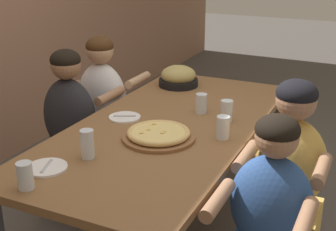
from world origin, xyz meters
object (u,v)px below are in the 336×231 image
object	(u,v)px
diner_far_midright	(104,122)
pizza_board_main	(159,135)
diner_far_center	(72,142)
drinking_glass_b	(87,145)
drinking_glass_c	(223,129)
skillet_bowl	(178,77)
drinking_glass_a	(201,105)
empty_plate_a	(125,117)
drinking_glass_e	(25,178)
empty_plate_b	(47,168)
drinking_glass_d	(227,112)
diner_near_center	(287,192)

from	to	relation	value
diner_far_midright	pizza_board_main	bearing A→B (deg)	-39.64
diner_far_midright	diner_far_center	world-z (taller)	diner_far_midright
drinking_glass_b	diner_far_center	bearing A→B (deg)	42.86
drinking_glass_c	diner_far_midright	bearing A→B (deg)	65.96
skillet_bowl	drinking_glass_a	distance (m)	0.57
empty_plate_a	drinking_glass_e	xyz separation A→B (m)	(-0.88, -0.04, 0.04)
empty_plate_b	pizza_board_main	bearing A→B (deg)	-30.40
drinking_glass_a	drinking_glass_e	size ratio (longest dim) A/B	1.01
drinking_glass_b	drinking_glass_e	xyz separation A→B (m)	(-0.35, 0.06, -0.01)
pizza_board_main	drinking_glass_c	xyz separation A→B (m)	(0.15, -0.29, 0.03)
drinking_glass_b	diner_far_center	world-z (taller)	diner_far_center
drinking_glass_e	drinking_glass_a	bearing A→B (deg)	-15.62
skillet_bowl	empty_plate_b	world-z (taller)	skillet_bowl
empty_plate_a	diner_far_center	world-z (taller)	diner_far_center
skillet_bowl	empty_plate_b	bearing A→B (deg)	179.56
empty_plate_a	drinking_glass_c	size ratio (longest dim) A/B	1.52
drinking_glass_e	drinking_glass_c	bearing A→B (deg)	-33.62
drinking_glass_d	drinking_glass_e	world-z (taller)	drinking_glass_d
empty_plate_a	drinking_glass_b	distance (m)	0.54
drinking_glass_e	drinking_glass_d	bearing A→B (deg)	-24.57
diner_far_center	drinking_glass_e	bearing A→B (deg)	-63.12
drinking_glass_a	drinking_glass_d	world-z (taller)	drinking_glass_d
drinking_glass_c	diner_near_center	bearing A→B (deg)	-86.70
drinking_glass_b	diner_near_center	distance (m)	1.03
skillet_bowl	empty_plate_a	xyz separation A→B (m)	(-0.72, 0.02, -0.05)
drinking_glass_c	diner_far_midright	distance (m)	1.17
empty_plate_a	drinking_glass_c	world-z (taller)	drinking_glass_c
drinking_glass_c	pizza_board_main	bearing A→B (deg)	116.93
diner_far_center	drinking_glass_c	bearing A→B (deg)	-4.76
empty_plate_b	drinking_glass_c	bearing A→B (deg)	-41.91
pizza_board_main	drinking_glass_d	size ratio (longest dim) A/B	3.12
empty_plate_a	diner_near_center	xyz separation A→B (m)	(-0.01, -0.95, -0.25)
pizza_board_main	empty_plate_a	world-z (taller)	pizza_board_main
skillet_bowl	empty_plate_b	xyz separation A→B (m)	(-1.42, 0.01, -0.05)
drinking_glass_b	diner_far_midright	bearing A→B (deg)	29.38
drinking_glass_d	diner_far_midright	xyz separation A→B (m)	(0.21, 0.97, -0.30)
drinking_glass_c	drinking_glass_d	bearing A→B (deg)	14.32
drinking_glass_c	diner_near_center	xyz separation A→B (m)	(0.02, -0.35, -0.30)
pizza_board_main	skillet_bowl	xyz separation A→B (m)	(0.91, 0.29, 0.04)
drinking_glass_c	diner_far_midright	size ratio (longest dim) A/B	0.11
diner_far_midright	empty_plate_a	bearing A→B (deg)	-44.91
drinking_glass_e	diner_near_center	xyz separation A→B (m)	(0.86, -0.91, -0.30)
empty_plate_b	drinking_glass_b	xyz separation A→B (m)	(0.18, -0.10, 0.06)
drinking_glass_a	diner_far_center	world-z (taller)	diner_far_center
drinking_glass_a	diner_far_center	size ratio (longest dim) A/B	0.11
empty_plate_a	drinking_glass_d	xyz separation A→B (m)	(0.21, -0.54, 0.05)
empty_plate_a	diner_far_center	xyz separation A→B (m)	(0.05, 0.43, -0.26)
empty_plate_b	drinking_glass_c	world-z (taller)	drinking_glass_c
empty_plate_b	diner_far_midright	xyz separation A→B (m)	(1.13, 0.43, -0.25)
pizza_board_main	diner_far_midright	xyz separation A→B (m)	(0.61, 0.74, -0.27)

